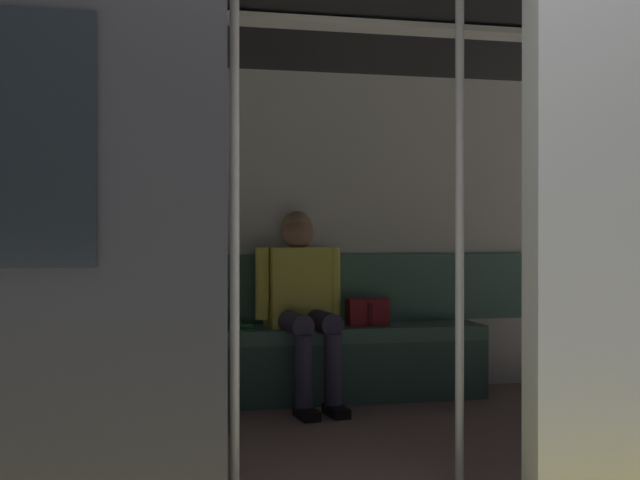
# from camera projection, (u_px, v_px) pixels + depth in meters

# --- Properties ---
(train_car) EXTENTS (6.40, 2.69, 2.26)m
(train_car) POSITION_uv_depth(u_px,v_px,m) (300.00, 143.00, 3.61)
(train_car) COLOR silver
(train_car) RESTS_ON ground_plane
(bench_seat) EXTENTS (2.57, 0.44, 0.47)m
(bench_seat) POSITION_uv_depth(u_px,v_px,m) (284.00, 345.00, 4.60)
(bench_seat) COLOR #4C7566
(bench_seat) RESTS_ON ground_plane
(person_seated) EXTENTS (0.55, 0.71, 1.20)m
(person_seated) POSITION_uv_depth(u_px,v_px,m) (302.00, 293.00, 4.57)
(person_seated) COLOR #D8CC4C
(person_seated) RESTS_ON ground_plane
(handbag) EXTENTS (0.26, 0.15, 0.17)m
(handbag) POSITION_uv_depth(u_px,v_px,m) (367.00, 312.00, 4.74)
(handbag) COLOR maroon
(handbag) RESTS_ON bench_seat
(book) EXTENTS (0.21, 0.26, 0.03)m
(book) POSITION_uv_depth(u_px,v_px,m) (236.00, 326.00, 4.59)
(book) COLOR #33723F
(book) RESTS_ON bench_seat
(grab_pole_door) EXTENTS (0.04, 0.04, 2.12)m
(grab_pole_door) POSITION_uv_depth(u_px,v_px,m) (235.00, 231.00, 2.74)
(grab_pole_door) COLOR silver
(grab_pole_door) RESTS_ON ground_plane
(grab_pole_far) EXTENTS (0.04, 0.04, 2.12)m
(grab_pole_far) POSITION_uv_depth(u_px,v_px,m) (460.00, 232.00, 3.01)
(grab_pole_far) COLOR silver
(grab_pole_far) RESTS_ON ground_plane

